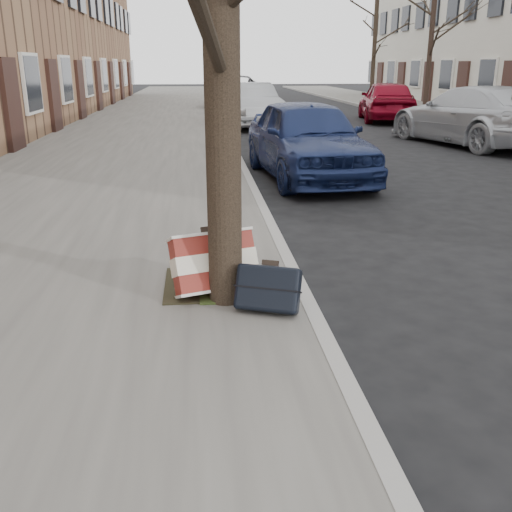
{
  "coord_description": "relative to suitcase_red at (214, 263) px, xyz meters",
  "views": [
    {
      "loc": [
        -2.11,
        -3.45,
        1.94
      ],
      "look_at": [
        -1.67,
        0.8,
        0.5
      ],
      "focal_mm": 40.0,
      "sensor_mm": 36.0,
      "label": 1
    }
  ],
  "objects": [
    {
      "name": "car_far_back",
      "position": [
        6.7,
        16.09,
        0.34
      ],
      "size": [
        2.46,
        4.47,
        1.44
      ],
      "primitive_type": "imported",
      "rotation": [
        0.0,
        0.0,
        2.95
      ],
      "color": "maroon",
      "rests_on": "ground"
    },
    {
      "name": "car_near_back",
      "position": [
        1.76,
        23.41,
        0.35
      ],
      "size": [
        3.24,
        5.59,
        1.47
      ],
      "primitive_type": "imported",
      "rotation": [
        0.0,
        0.0,
        -0.16
      ],
      "color": "#38383D",
      "rests_on": "ground"
    },
    {
      "name": "car_near_mid",
      "position": [
        1.65,
        14.74,
        0.31
      ],
      "size": [
        2.02,
        4.38,
        1.39
      ],
      "primitive_type": "imported",
      "rotation": [
        0.0,
        0.0,
        0.13
      ],
      "color": "#A9ADB1",
      "rests_on": "ground"
    },
    {
      "name": "car_far_front",
      "position": [
        6.79,
        9.56,
        0.35
      ],
      "size": [
        3.13,
        5.38,
        1.47
      ],
      "primitive_type": "imported",
      "rotation": [
        0.0,
        0.0,
        3.37
      ],
      "color": "#ADB0B5",
      "rests_on": "ground"
    },
    {
      "name": "car_near_front",
      "position": [
        1.84,
        5.59,
        0.32
      ],
      "size": [
        2.01,
        4.23,
        1.4
      ],
      "primitive_type": "imported",
      "rotation": [
        0.0,
        0.0,
        0.09
      ],
      "color": "navy",
      "rests_on": "ground"
    },
    {
      "name": "dirt_patch",
      "position": [
        -0.0,
        0.19,
        -0.26
      ],
      "size": [
        0.85,
        0.85,
        0.02
      ],
      "primitive_type": "cube",
      "color": "black",
      "rests_on": "near_sidewalk"
    },
    {
      "name": "suitcase_navy",
      "position": [
        0.4,
        -0.43,
        -0.07
      ],
      "size": [
        0.57,
        0.45,
        0.39
      ],
      "primitive_type": "cube",
      "rotation": [
        -0.42,
        0.0,
        -0.36
      ],
      "color": "black",
      "rests_on": "near_sidewalk"
    },
    {
      "name": "near_sidewalk",
      "position": [
        -1.7,
        13.99,
        -0.32
      ],
      "size": [
        5.0,
        70.0,
        0.12
      ],
      "primitive_type": "cube",
      "color": "slate",
      "rests_on": "ground"
    },
    {
      "name": "suitcase_red",
      "position": [
        0.0,
        0.0,
        0.0
      ],
      "size": [
        0.77,
        0.57,
        0.53
      ],
      "primitive_type": "cube",
      "rotation": [
        -0.42,
        0.0,
        0.32
      ],
      "color": "maroon",
      "rests_on": "near_sidewalk"
    },
    {
      "name": "tree_far_c",
      "position": [
        9.2,
        26.2,
        2.23
      ],
      "size": [
        0.22,
        0.22,
        5.0
      ],
      "primitive_type": "cylinder",
      "color": "black",
      "rests_on": "far_sidewalk"
    },
    {
      "name": "far_sidewalk",
      "position": [
        9.8,
        13.99,
        -0.32
      ],
      "size": [
        4.0,
        70.0,
        0.12
      ],
      "primitive_type": "cube",
      "color": "slate",
      "rests_on": "ground"
    },
    {
      "name": "ground",
      "position": [
        2.0,
        -1.01,
        -0.38
      ],
      "size": [
        120.0,
        120.0,
        0.0
      ],
      "primitive_type": "plane",
      "color": "black",
      "rests_on": "ground"
    },
    {
      "name": "tree_far_b",
      "position": [
        9.2,
        18.7,
        2.34
      ],
      "size": [
        0.2,
        0.2,
        5.2
      ],
      "primitive_type": "cylinder",
      "color": "black",
      "rests_on": "far_sidewalk"
    }
  ]
}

